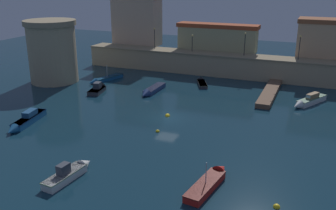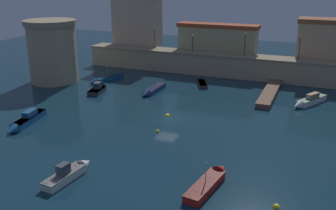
# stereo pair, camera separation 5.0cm
# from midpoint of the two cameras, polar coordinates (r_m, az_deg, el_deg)

# --- Properties ---
(ground_plane) EXTENTS (127.95, 127.95, 0.00)m
(ground_plane) POSITION_cam_midpoint_polar(r_m,az_deg,el_deg) (46.20, -0.20, -1.96)
(ground_plane) COLOR #112D3D
(quay_wall) EXTENTS (49.31, 4.22, 3.74)m
(quay_wall) POSITION_cam_midpoint_polar(r_m,az_deg,el_deg) (66.89, 7.55, 6.13)
(quay_wall) COLOR tan
(quay_wall) RESTS_ON ground
(old_town_backdrop) EXTENTS (44.73, 4.96, 9.60)m
(old_town_backdrop) POSITION_cam_midpoint_polar(r_m,az_deg,el_deg) (70.22, 7.21, 11.15)
(old_town_backdrop) COLOR tan
(old_town_backdrop) RESTS_ON ground
(fortress_tower) EXTENTS (8.15, 8.15, 9.91)m
(fortress_tower) POSITION_cam_midpoint_polar(r_m,az_deg,el_deg) (64.08, -17.04, 7.78)
(fortress_tower) COLOR tan
(fortress_tower) RESTS_ON ground
(pier_dock) EXTENTS (1.91, 13.59, 0.70)m
(pier_dock) POSITION_cam_midpoint_polar(r_m,az_deg,el_deg) (57.07, 15.05, 1.81)
(pier_dock) COLOR brown
(pier_dock) RESTS_ON ground
(quay_lamp_0) EXTENTS (0.32, 0.32, 3.81)m
(quay_lamp_0) POSITION_cam_midpoint_polar(r_m,az_deg,el_deg) (70.13, -2.06, 10.48)
(quay_lamp_0) COLOR black
(quay_lamp_0) RESTS_ON quay_wall
(quay_lamp_1) EXTENTS (0.32, 0.32, 2.98)m
(quay_lamp_1) POSITION_cam_midpoint_polar(r_m,az_deg,el_deg) (67.55, 3.65, 9.73)
(quay_lamp_1) COLOR black
(quay_lamp_1) RESTS_ON quay_wall
(quay_lamp_2) EXTENTS (0.32, 0.32, 3.86)m
(quay_lamp_2) POSITION_cam_midpoint_polar(r_m,az_deg,el_deg) (65.11, 11.49, 9.50)
(quay_lamp_2) COLOR black
(quay_lamp_2) RESTS_ON quay_wall
(quay_lamp_3) EXTENTS (0.32, 0.32, 3.91)m
(quay_lamp_3) POSITION_cam_midpoint_polar(r_m,az_deg,el_deg) (64.04, 19.20, 8.72)
(quay_lamp_3) COLOR black
(quay_lamp_3) RESTS_ON quay_wall
(moored_boat_0) EXTENTS (3.20, 7.02, 2.91)m
(moored_boat_0) POSITION_cam_midpoint_polar(r_m,az_deg,el_deg) (63.39, -9.63, 3.86)
(moored_boat_0) COLOR #195689
(moored_boat_0) RESTS_ON ground
(moored_boat_1) EXTENTS (2.56, 4.93, 1.97)m
(moored_boat_1) POSITION_cam_midpoint_polar(r_m,az_deg,el_deg) (57.82, -10.41, 2.47)
(moored_boat_1) COLOR #333338
(moored_boat_1) RESTS_ON ground
(moored_boat_2) EXTENTS (1.44, 6.73, 1.28)m
(moored_boat_2) POSITION_cam_midpoint_polar(r_m,az_deg,el_deg) (56.20, -2.50, 2.22)
(moored_boat_2) COLOR navy
(moored_boat_2) RESTS_ON ground
(moored_boat_3) EXTENTS (2.28, 6.72, 2.74)m
(moored_boat_3) POSITION_cam_midpoint_polar(r_m,az_deg,el_deg) (32.16, 6.36, -11.23)
(moored_boat_3) COLOR red
(moored_boat_3) RESTS_ON ground
(moored_boat_4) EXTENTS (1.74, 5.60, 1.82)m
(moored_boat_4) POSITION_cam_midpoint_polar(r_m,az_deg,el_deg) (34.04, -14.52, -9.77)
(moored_boat_4) COLOR silver
(moored_boat_4) RESTS_ON ground
(moored_boat_5) EXTENTS (4.35, 6.74, 1.58)m
(moored_boat_5) POSITION_cam_midpoint_polar(r_m,az_deg,el_deg) (54.31, 20.40, 0.59)
(moored_boat_5) COLOR silver
(moored_boat_5) RESTS_ON ground
(moored_boat_6) EXTENTS (3.27, 5.35, 1.13)m
(moored_boat_6) POSITION_cam_midpoint_polar(r_m,az_deg,el_deg) (61.03, 5.04, 3.42)
(moored_boat_6) COLOR #333338
(moored_boat_6) RESTS_ON ground
(moored_boat_7) EXTENTS (2.53, 7.26, 1.63)m
(moored_boat_7) POSITION_cam_midpoint_polar(r_m,az_deg,el_deg) (46.95, -20.65, -2.24)
(moored_boat_7) COLOR #195689
(moored_boat_7) RESTS_ON ground
(mooring_buoy_0) EXTENTS (0.53, 0.53, 0.53)m
(mooring_buoy_0) POSITION_cam_midpoint_polar(r_m,az_deg,el_deg) (30.45, 15.97, -14.57)
(mooring_buoy_0) COLOR yellow
(mooring_buoy_0) RESTS_ON ground
(mooring_buoy_1) EXTENTS (0.61, 0.61, 0.61)m
(mooring_buoy_1) POSITION_cam_midpoint_polar(r_m,az_deg,el_deg) (46.84, -0.10, -1.66)
(mooring_buoy_1) COLOR yellow
(mooring_buoy_1) RESTS_ON ground
(mooring_buoy_2) EXTENTS (0.46, 0.46, 0.46)m
(mooring_buoy_2) POSITION_cam_midpoint_polar(r_m,az_deg,el_deg) (42.23, -1.61, -4.03)
(mooring_buoy_2) COLOR yellow
(mooring_buoy_2) RESTS_ON ground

